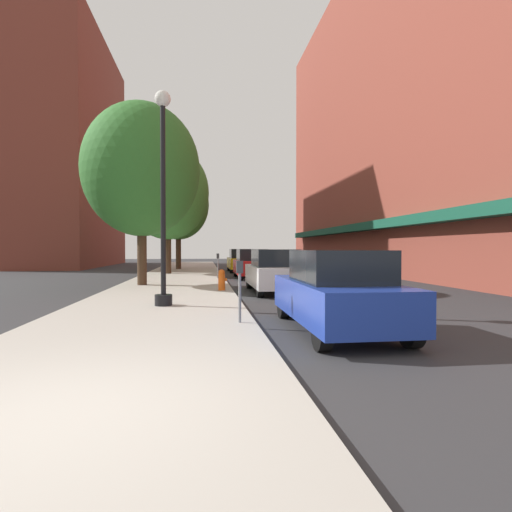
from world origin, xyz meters
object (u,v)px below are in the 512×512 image
Objects in this scene: tree_mid at (178,205)px; car_yellow at (241,261)px; car_red at (252,264)px; lamppost at (163,194)px; fire_hydrant at (222,280)px; tree_near at (142,170)px; parking_meter_near at (240,284)px; car_blue at (337,292)px; tree_far at (168,193)px; parking_meter_far at (218,263)px; car_white at (274,271)px.

tree_mid is 6.68m from car_yellow.
lamppost is at bearing -107.87° from car_red.
fire_hydrant is 0.10× the size of tree_near.
car_blue is (1.95, -0.54, -0.14)m from parking_meter_near.
tree_far is (-2.89, 10.70, 4.68)m from fire_hydrant.
fire_hydrant is 6.70m from parking_meter_near.
tree_far is at bearing -147.41° from car_yellow.
parking_meter_near is at bearing -89.33° from fire_hydrant.
parking_meter_far is 6.44m from car_white.
tree_mid is 0.95× the size of tree_far.
car_blue and car_white have the same top height.
car_yellow is (0.00, 21.24, 0.00)m from car_blue.
car_red is at bearing -91.29° from car_yellow.
tree_far is at bearing 116.19° from car_white.
car_blue reaches higher than fire_hydrant.
car_blue is (1.95, -13.49, -0.14)m from parking_meter_far.
parking_meter_far is 0.30× the size of car_blue.
parking_meter_near reaches higher than fire_hydrant.
tree_near is (-1.54, 6.59, 1.88)m from lamppost.
lamppost reaches higher than parking_meter_near.
parking_meter_far is 0.30× the size of car_red.
parking_meter_near is at bearing -97.12° from car_red.
lamppost is 10.52m from parking_meter_far.
lamppost is 0.73× the size of tree_far.
lamppost reaches higher than car_yellow.
tree_far is (0.43, 7.96, 0.12)m from tree_near.
parking_meter_near is 12.94m from parking_meter_far.
tree_mid is 10.83m from car_red.
car_blue is at bearing -78.93° from tree_mid.
parking_meter_near is 0.30× the size of car_red.
car_white is at bearing -74.12° from tree_mid.
lamppost is 1.37× the size of car_white.
fire_hydrant is 0.18× the size of car_blue.
car_white is (5.35, -2.62, -4.27)m from tree_near.
car_red is (0.00, 14.72, 0.00)m from car_blue.
fire_hydrant is 7.52m from car_blue.
lamppost is 18.41m from car_yellow.
tree_near is 1.82× the size of car_blue.
lamppost is 0.77× the size of tree_mid.
parking_meter_near is at bearing 163.70° from car_blue.
tree_far reaches higher than tree_mid.
tree_mid reaches higher than parking_meter_far.
tree_near is at bearing -137.72° from car_red.
tree_mid is (-2.66, 10.07, 4.10)m from parking_meter_far.
car_blue is 1.00× the size of car_red.
car_red is (0.00, 7.37, 0.00)m from car_white.
car_blue is at bearing -89.29° from car_red.
parking_meter_near is 1.00× the size of parking_meter_far.
car_blue is at bearing -81.77° from parking_meter_far.
lamppost is 4.50× the size of parking_meter_far.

